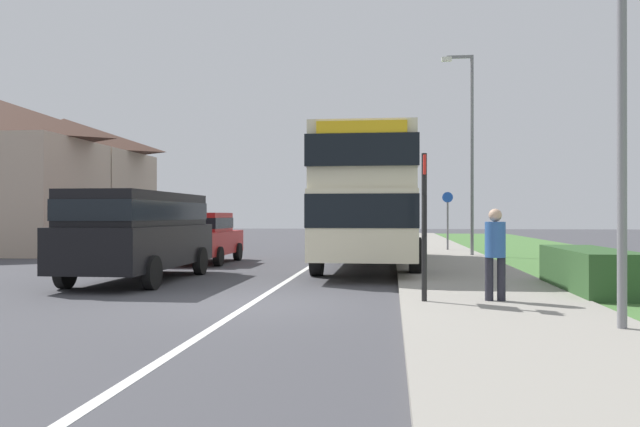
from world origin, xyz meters
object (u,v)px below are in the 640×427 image
at_px(cycle_route_sign, 448,218).
at_px(street_lamp_mid, 469,142).
at_px(bus_stop_sign, 424,216).
at_px(parked_car_red, 201,235).
at_px(pedestrian_at_stop, 495,250).
at_px(double_decker_bus, 369,196).
at_px(parked_van_black, 140,228).

xyz_separation_m(cycle_route_sign, street_lamp_mid, (0.46, -3.43, 2.79)).
height_order(bus_stop_sign, street_lamp_mid, street_lamp_mid).
height_order(parked_car_red, street_lamp_mid, street_lamp_mid).
xyz_separation_m(parked_car_red, cycle_route_sign, (8.47, 6.76, 0.53)).
bearing_deg(cycle_route_sign, bus_stop_sign, -96.37).
relative_size(pedestrian_at_stop, bus_stop_sign, 0.64).
bearing_deg(street_lamp_mid, cycle_route_sign, 97.70).
xyz_separation_m(pedestrian_at_stop, cycle_route_sign, (0.59, 15.76, 0.45)).
bearing_deg(bus_stop_sign, pedestrian_at_stop, 8.49).
relative_size(double_decker_bus, pedestrian_at_stop, 6.00).
distance_m(parked_van_black, pedestrian_at_stop, 8.42).
bearing_deg(parked_van_black, bus_stop_sign, -29.40).
xyz_separation_m(parked_car_red, pedestrian_at_stop, (7.88, -9.00, 0.08)).
xyz_separation_m(parked_car_red, bus_stop_sign, (6.69, -9.17, 0.64)).
bearing_deg(double_decker_bus, street_lamp_mid, 51.93).
bearing_deg(cycle_route_sign, double_decker_bus, -110.85).
bearing_deg(street_lamp_mid, parked_car_red, -159.55).
bearing_deg(double_decker_bus, parked_van_black, -139.74).
relative_size(bus_stop_sign, cycle_route_sign, 1.03).
xyz_separation_m(double_decker_bus, parked_car_red, (-5.49, 1.06, -1.24)).
relative_size(parked_van_black, cycle_route_sign, 2.14).
distance_m(parked_van_black, bus_stop_sign, 7.43).
relative_size(parked_van_black, parked_car_red, 1.38).
xyz_separation_m(pedestrian_at_stop, street_lamp_mid, (1.05, 12.33, 3.24)).
bearing_deg(parked_car_red, bus_stop_sign, -53.90).
relative_size(double_decker_bus, cycle_route_sign, 3.98).
xyz_separation_m(pedestrian_at_stop, bus_stop_sign, (-1.19, -0.18, 0.56)).
xyz_separation_m(double_decker_bus, cycle_route_sign, (2.98, 7.82, -0.71)).
relative_size(parked_van_black, bus_stop_sign, 2.08).
bearing_deg(street_lamp_mid, double_decker_bus, -128.07).
distance_m(double_decker_bus, bus_stop_sign, 8.22).
relative_size(cycle_route_sign, street_lamp_mid, 0.34).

